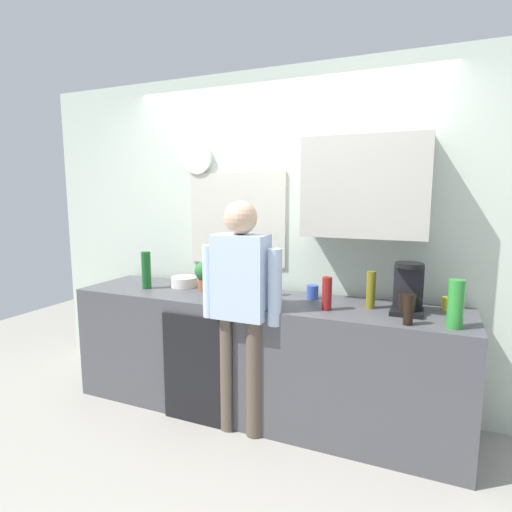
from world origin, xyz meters
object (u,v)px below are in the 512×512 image
(bottle_clear_soda, at_px, (456,304))
(storage_canister, at_px, (267,294))
(cup_blue_mug, at_px, (313,292))
(bottle_olive_oil, at_px, (371,290))
(bottle_amber_beer, at_px, (219,279))
(coffee_maker, at_px, (408,290))
(dish_soap, at_px, (272,286))
(person_at_sink, at_px, (241,299))
(mixing_bowl, at_px, (184,282))
(bottle_green_wine, at_px, (146,270))
(bottle_dark_sauce, at_px, (408,310))
(cup_yellow_cup, at_px, (447,304))
(potted_plant, at_px, (204,274))
(bottle_red_vinegar, at_px, (327,294))

(bottle_clear_soda, distance_m, storage_canister, 1.15)
(cup_blue_mug, distance_m, storage_canister, 0.40)
(bottle_olive_oil, height_order, bottle_amber_beer, bottle_olive_oil)
(coffee_maker, bearing_deg, dish_soap, 175.21)
(bottle_clear_soda, distance_m, person_at_sink, 1.30)
(mixing_bowl, bearing_deg, bottle_green_wine, -143.94)
(bottle_amber_beer, bearing_deg, bottle_green_wine, -174.09)
(bottle_dark_sauce, height_order, cup_blue_mug, bottle_dark_sauce)
(cup_blue_mug, xyz_separation_m, cup_yellow_cup, (0.89, 0.06, -0.01))
(cup_yellow_cup, distance_m, dish_soap, 1.20)
(coffee_maker, relative_size, potted_plant, 1.43)
(coffee_maker, height_order, bottle_olive_oil, coffee_maker)
(bottle_dark_sauce, relative_size, cup_blue_mug, 1.80)
(coffee_maker, xyz_separation_m, cup_blue_mug, (-0.66, 0.11, -0.10))
(coffee_maker, xyz_separation_m, mixing_bowl, (-1.74, 0.08, -0.11))
(bottle_olive_oil, bearing_deg, person_at_sink, -156.48)
(bottle_clear_soda, bearing_deg, cup_blue_mug, 160.55)
(coffee_maker, height_order, bottle_green_wine, coffee_maker)
(mixing_bowl, relative_size, dish_soap, 1.22)
(bottle_olive_oil, xyz_separation_m, potted_plant, (-1.28, 0.02, 0.01))
(cup_blue_mug, height_order, storage_canister, storage_canister)
(bottle_amber_beer, relative_size, person_at_sink, 0.14)
(cup_blue_mug, bearing_deg, mixing_bowl, -178.55)
(bottle_amber_beer, bearing_deg, mixing_bowl, 164.31)
(coffee_maker, relative_size, bottle_green_wine, 1.10)
(dish_soap, height_order, person_at_sink, person_at_sink)
(bottle_dark_sauce, relative_size, mixing_bowl, 0.82)
(cup_yellow_cup, distance_m, mixing_bowl, 1.98)
(dish_soap, relative_size, person_at_sink, 0.11)
(mixing_bowl, bearing_deg, bottle_clear_soda, -8.46)
(bottle_green_wine, bearing_deg, coffee_maker, 2.61)
(bottle_amber_beer, relative_size, cup_yellow_cup, 2.71)
(bottle_clear_soda, bearing_deg, mixing_bowl, 171.54)
(coffee_maker, bearing_deg, bottle_olive_oil, 175.37)
(cup_yellow_cup, bearing_deg, mixing_bowl, -177.61)
(coffee_maker, bearing_deg, bottle_amber_beer, -178.93)
(cup_yellow_cup, xyz_separation_m, dish_soap, (-1.19, -0.09, 0.04))
(bottle_olive_oil, xyz_separation_m, dish_soap, (-0.72, 0.06, -0.05))
(coffee_maker, distance_m, cup_yellow_cup, 0.31)
(dish_soap, bearing_deg, coffee_maker, -4.79)
(coffee_maker, bearing_deg, bottle_dark_sauce, -85.73)
(bottle_dark_sauce, relative_size, cup_yellow_cup, 2.12)
(coffee_maker, height_order, bottle_red_vinegar, coffee_maker)
(potted_plant, bearing_deg, cup_blue_mug, 5.09)
(bottle_green_wine, xyz_separation_m, potted_plant, (0.46, 0.12, -0.02))
(potted_plant, height_order, person_at_sink, person_at_sink)
(bottle_clear_soda, distance_m, potted_plant, 1.80)
(coffee_maker, height_order, bottle_clear_soda, coffee_maker)
(bottle_amber_beer, distance_m, potted_plant, 0.18)
(bottle_red_vinegar, xyz_separation_m, cup_yellow_cup, (0.73, 0.30, -0.07))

